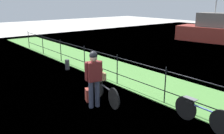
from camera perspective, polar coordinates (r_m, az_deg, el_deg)
name	(u,v)px	position (r m, az deg, el deg)	size (l,w,h in m)	color
ground_plane	(62,99)	(7.97, -11.62, -7.38)	(60.00, 60.00, 0.00)	beige
grass_strip	(138,78)	(9.83, 6.04, -2.62)	(27.00, 2.40, 0.03)	#569342
iron_fence	(117,67)	(8.94, 1.23, 0.01)	(18.04, 0.04, 1.14)	black
bicycle_main	(105,92)	(7.47, -1.56, -5.86)	(1.66, 0.37, 0.63)	black
wooden_crate	(100,76)	(7.66, -2.86, -2.07)	(0.40, 0.25, 0.23)	#A87F51
terrier_dog	(100,70)	(7.59, -2.80, -0.74)	(0.32, 0.19, 0.18)	tan
cyclist_person	(94,75)	(6.93, -4.31, -1.79)	(0.33, 0.53, 1.68)	#383D51
backpack_on_paving	(89,95)	(7.63, -5.54, -6.55)	(0.28, 0.18, 0.40)	maroon
mooring_bollard	(67,65)	(11.15, -10.48, 0.54)	(0.20, 0.20, 0.46)	#38383D
bicycle_parked	(202,114)	(6.47, 20.42, -10.34)	(1.66, 0.17, 0.64)	black
moored_boat_near	(213,31)	(20.08, 22.68, 7.83)	(5.41, 3.08, 3.74)	#9E3328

